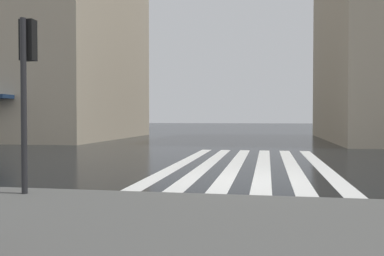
# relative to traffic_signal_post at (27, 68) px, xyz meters

# --- Properties ---
(ground_plane) EXTENTS (220.00, 220.00, 0.00)m
(ground_plane) POSITION_rel_traffic_signal_post_xyz_m (3.55, -4.44, -2.74)
(ground_plane) COLOR black
(zebra_crossing) EXTENTS (13.00, 5.50, 0.01)m
(zebra_crossing) POSITION_rel_traffic_signal_post_xyz_m (7.55, -4.28, -2.74)
(zebra_crossing) COLOR silver
(zebra_crossing) RESTS_ON ground_plane
(traffic_signal_post) EXTENTS (0.44, 0.30, 3.60)m
(traffic_signal_post) POSITION_rel_traffic_signal_post_xyz_m (0.00, 0.00, 0.00)
(traffic_signal_post) COLOR #232326
(traffic_signal_post) RESTS_ON sidewalk_pavement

